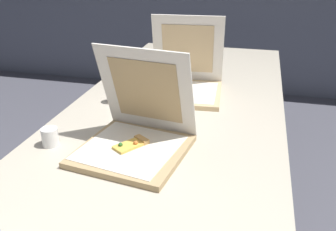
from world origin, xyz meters
name	(u,v)px	position (x,y,z in m)	size (l,w,h in m)	color
table	(173,119)	(0.00, 0.67, 0.68)	(0.97, 2.44, 0.72)	#BCB29E
pizza_box_front	(136,137)	(-0.05, 0.30, 0.78)	(0.41, 0.41, 0.37)	tan
pizza_box_middle	(185,83)	(0.00, 0.90, 0.78)	(0.39, 0.39, 0.37)	tan
cup_white_near_left	(50,137)	(-0.37, 0.25, 0.76)	(0.06, 0.06, 0.07)	white
cup_white_mid	(114,95)	(-0.30, 0.70, 0.76)	(0.06, 0.06, 0.07)	white
cup_white_far	(149,72)	(-0.24, 1.09, 0.76)	(0.06, 0.06, 0.07)	white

